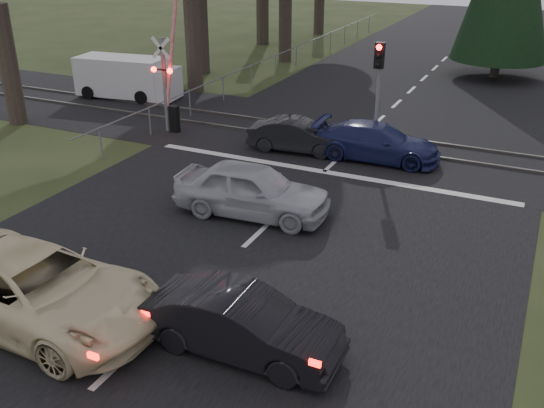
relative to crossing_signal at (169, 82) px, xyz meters
The scene contains 15 objects.
ground 12.37m from the crossing_signal, 53.38° to the right, with size 120.00×120.00×0.00m, color #263116.
road 7.56m from the crossing_signal, ahead, with size 14.00×100.00×0.01m, color black.
rail_corridor 7.88m from the crossing_signal, 16.92° to the left, with size 120.00×8.00×0.01m, color black.
stop_line 7.72m from the crossing_signal, 12.30° to the right, with size 13.00×0.35×0.00m, color silver.
rail_near 7.68m from the crossing_signal, 11.00° to the left, with size 120.00×0.12×0.10m, color #59544C.
rail_far 8.13m from the crossing_signal, 22.50° to the left, with size 120.00×0.12×0.10m, color #59544C.
crossing_signal is the anchor object (origin of this frame).
traffic_signal_center 8.36m from the crossing_signal, ahead, with size 0.32×0.48×4.10m.
fence_left 12.89m from the crossing_signal, 92.37° to the left, with size 0.10×36.00×1.20m, color slate, non-canonical shape.
cream_coupe 13.31m from the crossing_signal, 68.37° to the right, with size 2.66×5.77×1.60m, color beige.
dark_hatchback 14.76m from the crossing_signal, 50.87° to the right, with size 1.39×3.98×1.31m, color black.
silver_car 8.76m from the crossing_signal, 40.74° to the right, with size 1.84×4.56×1.56m, color #ABAEB3.
blue_sedan 8.65m from the crossing_signal, ahead, with size 1.85×4.55×1.32m, color #1A1F4E.
dark_car_far 5.80m from the crossing_signal, ahead, with size 1.29×3.69×1.22m, color black.
white_van 6.30m from the crossing_signal, 142.75° to the left, with size 5.22×2.41×1.97m.
Camera 1 is at (6.67, -10.18, 7.69)m, focal length 40.00 mm.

